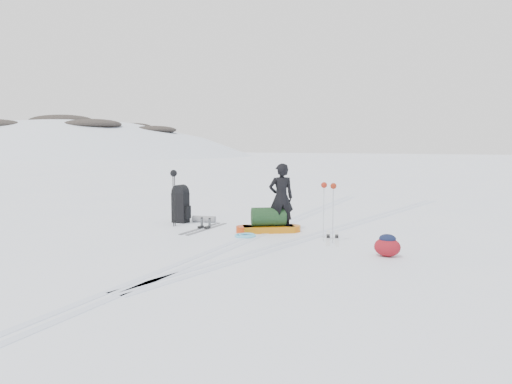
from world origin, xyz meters
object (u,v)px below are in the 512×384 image
skier (281,198)px  pulk_sled (268,223)px  ski_poles_black (174,180)px  expedition_rucksack (184,205)px

skier → pulk_sled: 0.65m
pulk_sled → ski_poles_black: (-2.45, -0.35, 0.93)m
skier → expedition_rucksack: 2.86m
expedition_rucksack → ski_poles_black: ski_poles_black is taller
expedition_rucksack → ski_poles_black: (0.14, -0.58, 0.69)m
expedition_rucksack → ski_poles_black: bearing=-76.7°
pulk_sled → expedition_rucksack: size_ratio=1.47×
pulk_sled → ski_poles_black: size_ratio=1.06×
ski_poles_black → expedition_rucksack: bearing=127.7°
expedition_rucksack → pulk_sled: bearing=-5.3°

